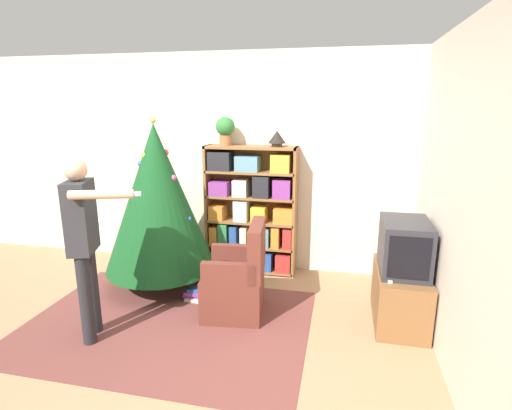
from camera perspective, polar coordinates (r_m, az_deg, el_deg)
The scene contains 14 objects.
ground_plane at distance 3.69m, azimuth -10.79°, elevation -18.80°, with size 14.00×14.00×0.00m, color #9E7A56.
wall_back at distance 4.94m, azimuth -2.87°, elevation 6.04°, with size 8.00×0.10×2.60m.
wall_right at distance 3.04m, azimuth 28.76°, elevation -0.79°, with size 0.10×8.00×2.60m.
area_rug at distance 3.98m, azimuth -12.53°, elevation -16.20°, with size 2.61×1.86×0.01m.
bookshelf at distance 4.78m, azimuth -0.68°, elevation -0.99°, with size 1.09×0.29×1.53m.
tv_stand at distance 4.05m, azimuth 19.83°, elevation -12.16°, with size 0.45×0.82×0.51m.
television at distance 3.86m, azimuth 20.45°, elevation -5.56°, with size 0.41×0.60×0.48m.
game_remote at distance 3.70m, azimuth 18.54°, elevation -10.04°, with size 0.04×0.12×0.02m.
christmas_tree at distance 4.44m, azimuth -13.88°, elevation 0.92°, with size 1.20×1.20×1.88m.
armchair at distance 3.93m, azimuth -2.65°, elevation -11.02°, with size 0.63×0.62×0.92m.
standing_person at distance 3.61m, azimuth -23.39°, elevation -4.09°, with size 0.71×0.45×1.58m.
potted_plant at distance 4.71m, azimuth -4.41°, elevation 10.78°, with size 0.22×0.22×0.33m.
table_lamp at distance 4.58m, azimuth 3.02°, elevation 9.59°, with size 0.20×0.20×0.18m.
book_pile_near_tree at distance 4.34m, azimuth -8.82°, elevation -12.47°, with size 0.21×0.17×0.13m.
Camera 1 is at (1.29, -2.83, 1.99)m, focal length 28.00 mm.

